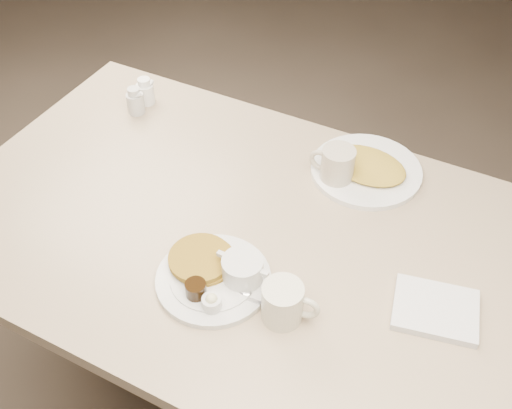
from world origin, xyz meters
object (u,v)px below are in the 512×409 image
at_px(main_plate, 217,273).
at_px(hash_plate, 366,169).
at_px(diner_table, 252,277).
at_px(coffee_mug_far, 336,166).
at_px(creamer_right, 135,101).
at_px(coffee_mug_near, 284,303).
at_px(creamer_left, 145,92).

distance_m(main_plate, hash_plate, 0.51).
relative_size(diner_table, coffee_mug_far, 12.47).
xyz_separation_m(main_plate, creamer_right, (-0.51, 0.43, 0.01)).
bearing_deg(coffee_mug_far, main_plate, -104.39).
height_order(diner_table, creamer_right, creamer_right).
height_order(coffee_mug_near, creamer_left, coffee_mug_near).
bearing_deg(hash_plate, diner_table, -117.51).
bearing_deg(diner_table, coffee_mug_near, -47.37).
height_order(creamer_left, creamer_right, same).
bearing_deg(hash_plate, coffee_mug_near, -89.81).
bearing_deg(diner_table, hash_plate, 62.49).
bearing_deg(coffee_mug_near, main_plate, 173.37).
relative_size(main_plate, creamer_right, 3.85).
bearing_deg(coffee_mug_far, diner_table, -112.85).
height_order(creamer_right, hash_plate, creamer_right).
relative_size(creamer_left, creamer_right, 1.00).
bearing_deg(main_plate, creamer_right, 140.36).
distance_m(diner_table, coffee_mug_near, 0.33).
relative_size(creamer_left, hash_plate, 0.26).
distance_m(diner_table, main_plate, 0.25).
relative_size(main_plate, coffee_mug_near, 2.41).
xyz_separation_m(diner_table, coffee_mug_near, (0.17, -0.18, 0.22)).
bearing_deg(creamer_right, hash_plate, 4.53).
relative_size(coffee_mug_near, creamer_right, 1.59).
relative_size(coffee_mug_near, coffee_mug_far, 1.06).
relative_size(diner_table, creamer_right, 18.75).
bearing_deg(creamer_left, creamer_right, -87.54).
bearing_deg(coffee_mug_near, creamer_right, 146.83).
xyz_separation_m(diner_table, creamer_left, (-0.52, 0.32, 0.21)).
relative_size(diner_table, creamer_left, 18.75).
relative_size(coffee_mug_far, creamer_left, 1.50).
bearing_deg(hash_plate, creamer_right, -175.47).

